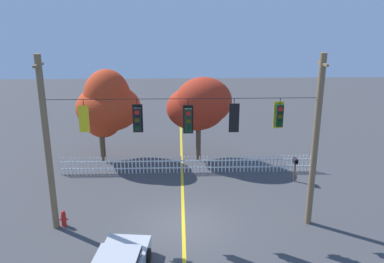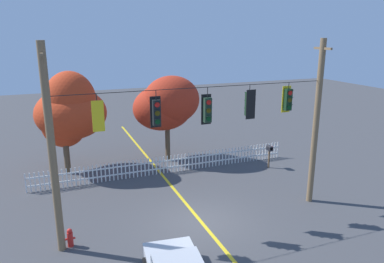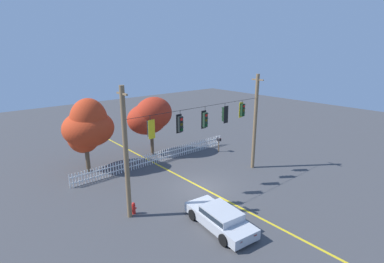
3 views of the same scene
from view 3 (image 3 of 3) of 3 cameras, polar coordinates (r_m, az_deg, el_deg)
ground at (r=21.33m, az=1.92°, el=-10.98°), size 80.00×80.00×0.00m
lane_centerline_stripe at (r=21.33m, az=1.92°, el=-10.97°), size 0.16×36.00×0.01m
signal_support_span at (r=19.86m, az=2.03°, el=-0.69°), size 11.85×1.10×7.80m
traffic_signal_northbound_primary at (r=17.14m, az=-8.14°, el=0.52°), size 0.43×0.38×1.37m
traffic_signal_southbound_primary at (r=18.39m, az=-2.35°, el=1.50°), size 0.43×0.38×1.49m
traffic_signal_northbound_secondary at (r=19.76m, az=2.55°, el=2.32°), size 0.43×0.38×1.56m
traffic_signal_westbound_side at (r=21.05m, az=6.45°, el=3.39°), size 0.43×0.38×1.44m
traffic_signal_eastbound_side at (r=22.49m, az=9.85°, el=4.19°), size 0.43×0.38×1.36m
white_picket_fence at (r=25.76m, az=-6.59°, el=-4.95°), size 15.36×0.06×1.05m
autumn_maple_near_fence at (r=24.73m, az=-19.82°, el=0.76°), size 4.08×4.00×5.97m
autumn_maple_mid at (r=27.17m, az=-8.20°, el=2.95°), size 4.15×3.54×5.46m
parked_car at (r=16.90m, az=5.54°, el=-16.44°), size 2.30×4.69×1.15m
fire_hydrant at (r=18.45m, az=-11.40°, el=-14.56°), size 0.38×0.22×0.76m
roadside_mailbox at (r=28.16m, az=5.29°, el=-1.73°), size 0.25×0.44×1.43m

